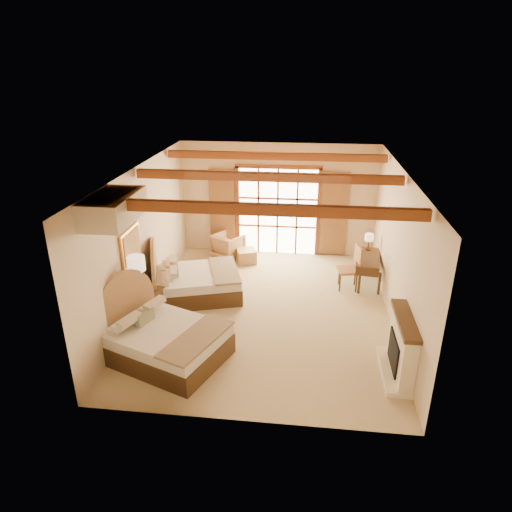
# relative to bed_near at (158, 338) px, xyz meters

# --- Properties ---
(floor) EXTENTS (7.00, 7.00, 0.00)m
(floor) POSITION_rel_bed_near_xyz_m (1.84, 2.01, -0.42)
(floor) COLOR tan
(floor) RESTS_ON ground
(wall_back) EXTENTS (5.50, 0.00, 5.50)m
(wall_back) POSITION_rel_bed_near_xyz_m (1.84, 5.51, 1.18)
(wall_back) COLOR beige
(wall_back) RESTS_ON ground
(wall_left) EXTENTS (0.00, 7.00, 7.00)m
(wall_left) POSITION_rel_bed_near_xyz_m (-0.91, 2.01, 1.18)
(wall_left) COLOR beige
(wall_left) RESTS_ON ground
(wall_right) EXTENTS (0.00, 7.00, 7.00)m
(wall_right) POSITION_rel_bed_near_xyz_m (4.59, 2.01, 1.18)
(wall_right) COLOR beige
(wall_right) RESTS_ON ground
(ceiling) EXTENTS (7.00, 7.00, 0.00)m
(ceiling) POSITION_rel_bed_near_xyz_m (1.84, 2.01, 2.78)
(ceiling) COLOR #BA7D3A
(ceiling) RESTS_ON ground
(ceiling_beams) EXTENTS (5.39, 4.60, 0.18)m
(ceiling_beams) POSITION_rel_bed_near_xyz_m (1.84, 2.01, 2.66)
(ceiling_beams) COLOR brown
(ceiling_beams) RESTS_ON ceiling
(french_doors) EXTENTS (3.95, 0.08, 2.60)m
(french_doors) POSITION_rel_bed_near_xyz_m (1.84, 5.45, 0.83)
(french_doors) COLOR white
(french_doors) RESTS_ON ground
(fireplace) EXTENTS (0.46, 1.40, 1.16)m
(fireplace) POSITION_rel_bed_near_xyz_m (4.44, 0.01, 0.10)
(fireplace) COLOR beige
(fireplace) RESTS_ON ground
(painting) EXTENTS (0.06, 0.95, 0.75)m
(painting) POSITION_rel_bed_near_xyz_m (-0.86, 1.26, 1.33)
(painting) COLOR gold
(painting) RESTS_ON wall_left
(canopy_valance) EXTENTS (0.70, 1.40, 0.45)m
(canopy_valance) POSITION_rel_bed_near_xyz_m (-0.56, 0.01, 2.53)
(canopy_valance) COLOR beige
(canopy_valance) RESTS_ON ceiling
(bed_near) EXTENTS (2.64, 2.23, 1.37)m
(bed_near) POSITION_rel_bed_near_xyz_m (0.00, 0.00, 0.00)
(bed_near) COLOR #462D19
(bed_near) RESTS_ON floor
(bed_far) EXTENTS (2.44, 2.05, 1.33)m
(bed_far) POSITION_rel_bed_near_xyz_m (-0.02, 2.53, -0.01)
(bed_far) COLOR #462D19
(bed_far) RESTS_ON floor
(nightstand) EXTENTS (0.56, 0.56, 0.63)m
(nightstand) POSITION_rel_bed_near_xyz_m (-0.66, 1.48, -0.10)
(nightstand) COLOR #462D19
(nightstand) RESTS_ON floor
(floor_lamp) EXTENTS (0.35, 0.35, 1.66)m
(floor_lamp) POSITION_rel_bed_near_xyz_m (-0.66, 0.94, 1.00)
(floor_lamp) COLOR #3A2317
(floor_lamp) RESTS_ON floor
(armchair) EXTENTS (1.04, 1.04, 0.70)m
(armchair) POSITION_rel_bed_near_xyz_m (0.46, 4.98, -0.07)
(armchair) COLOR #B07F52
(armchair) RESTS_ON floor
(ottoman) EXTENTS (0.64, 0.64, 0.37)m
(ottoman) POSITION_rel_bed_near_xyz_m (1.04, 4.66, -0.23)
(ottoman) COLOR #A28551
(ottoman) RESTS_ON floor
(desk) EXTENTS (0.74, 1.40, 0.72)m
(desk) POSITION_rel_bed_near_xyz_m (4.25, 3.72, -0.03)
(desk) COLOR #462D19
(desk) RESTS_ON floor
(desk_chair) EXTENTS (0.59, 0.59, 1.12)m
(desk_chair) POSITION_rel_bed_near_xyz_m (3.78, 3.35, -0.07)
(desk_chair) COLOR olive
(desk_chair) RESTS_ON floor
(desk_lamp) EXTENTS (0.22, 0.22, 0.44)m
(desk_lamp) POSITION_rel_bed_near_xyz_m (4.29, 4.17, 0.64)
(desk_lamp) COLOR #3A2317
(desk_lamp) RESTS_ON desk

